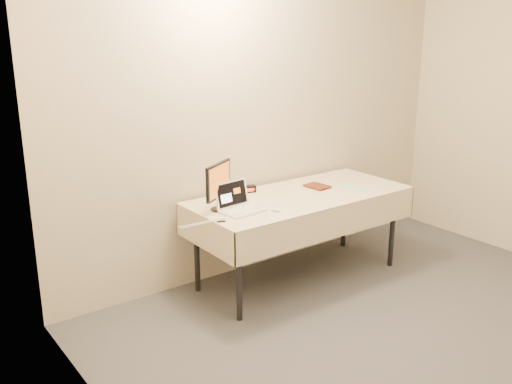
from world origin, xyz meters
TOP-DOWN VIEW (x-y plane):
  - back_wall at (0.00, 2.50)m, footprint 4.00×0.10m
  - table at (0.00, 2.05)m, footprint 1.86×0.81m
  - laptop at (-0.65, 2.01)m, footprint 0.33×0.29m
  - monitor at (-0.75, 2.11)m, footprint 0.32×0.19m
  - book at (0.18, 2.11)m, footprint 0.15×0.03m
  - alarm_clock at (-0.31, 2.35)m, footprint 0.15×0.09m
  - clicker at (-0.43, 1.83)m, footprint 0.06×0.09m
  - paper_form at (0.50, 1.96)m, footprint 0.17×0.33m
  - usb_dongle at (-0.89, 1.86)m, footprint 0.06×0.04m

SIDE VIEW (x-z plane):
  - table at x=0.00m, z-range 0.31..1.05m
  - paper_form at x=0.50m, z-range 0.74..0.74m
  - usb_dongle at x=-0.89m, z-range 0.74..0.75m
  - clicker at x=-0.43m, z-range 0.74..0.76m
  - alarm_clock at x=-0.31m, z-range 0.74..0.80m
  - laptop at x=-0.65m, z-range 0.68..0.90m
  - book at x=0.18m, z-range 0.74..0.94m
  - monitor at x=-0.75m, z-range 0.77..1.13m
  - back_wall at x=0.00m, z-range 0.00..2.70m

